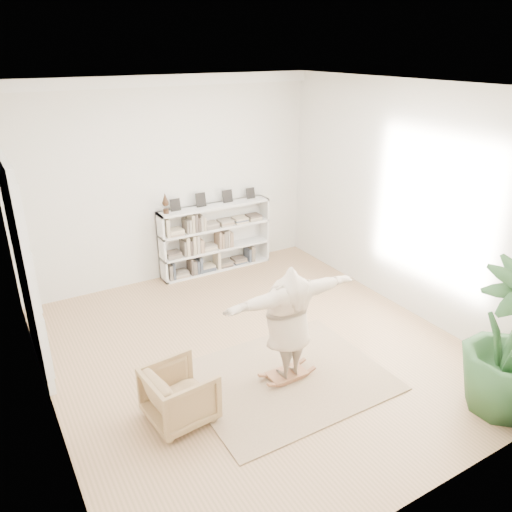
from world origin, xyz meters
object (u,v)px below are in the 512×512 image
at_px(bookshelf, 215,238).
at_px(rocker_board, 287,374).
at_px(armchair, 180,394).
at_px(person, 288,319).
at_px(houseplant, 512,341).

bearing_deg(bookshelf, rocker_board, -101.68).
height_order(armchair, rocker_board, armchair).
height_order(person, houseplant, houseplant).
distance_m(armchair, rocker_board, 1.51).
xyz_separation_m(armchair, houseplant, (3.37, -1.77, 0.60)).
distance_m(person, houseplant, 2.58).
bearing_deg(person, bookshelf, -101.50).
relative_size(rocker_board, person, 0.27).
bearing_deg(houseplant, rocker_board, 136.92).
bearing_deg(person, rocker_board, -0.00).
bearing_deg(houseplant, armchair, 152.35).
bearing_deg(houseplant, bookshelf, 101.99).
distance_m(bookshelf, rocker_board, 3.72).
distance_m(bookshelf, armchair, 4.25).
relative_size(bookshelf, houseplant, 1.18).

